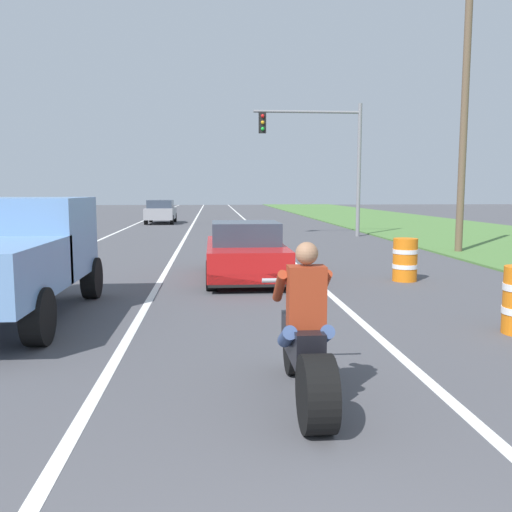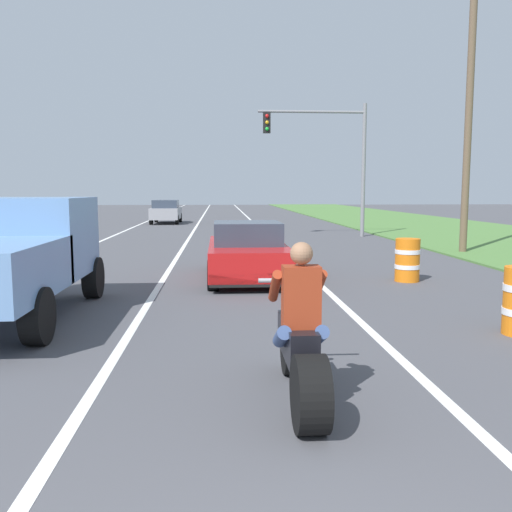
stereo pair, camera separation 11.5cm
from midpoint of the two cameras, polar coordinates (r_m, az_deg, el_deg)
The scene contains 10 objects.
lane_stripe_left_solid at distance 22.14m, azimuth -17.30°, elevation 1.08°, with size 0.14×120.00×0.01m, color white.
lane_stripe_right_solid at distance 21.72m, azimuth 1.57°, elevation 1.28°, with size 0.14×120.00×0.01m, color white.
lane_stripe_centre_dashed at distance 21.63m, azimuth -7.96°, elevation 1.20°, with size 0.14×120.00×0.01m, color white.
motorcycle_with_rider at distance 5.41m, azimuth 4.59°, elevation -9.41°, with size 0.70×2.21×1.62m.
sports_car_red at distance 13.11m, azimuth -1.40°, elevation 0.37°, with size 1.84×4.30×1.37m.
pickup_truck_left_lane_light_blue at distance 9.74m, azimuth -24.35°, elevation 0.35°, with size 2.02×4.80×1.98m.
traffic_light_mast_near at distance 25.36m, azimuth 7.19°, elevation 11.11°, with size 4.92×0.34×6.00m.
utility_pole_roadside at distance 19.81m, azimuth 20.70°, elevation 13.32°, with size 0.24×0.24×8.98m, color brown.
construction_barrel_mid at distance 13.20m, azimuth 15.02°, elevation -0.36°, with size 0.58×0.58×1.00m.
distant_car_far_ahead at distance 35.82m, azimuth -9.98°, elevation 4.60°, with size 1.80×4.00×1.50m.
Camera 1 is at (-0.58, -1.49, 2.10)m, focal length 38.40 mm.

